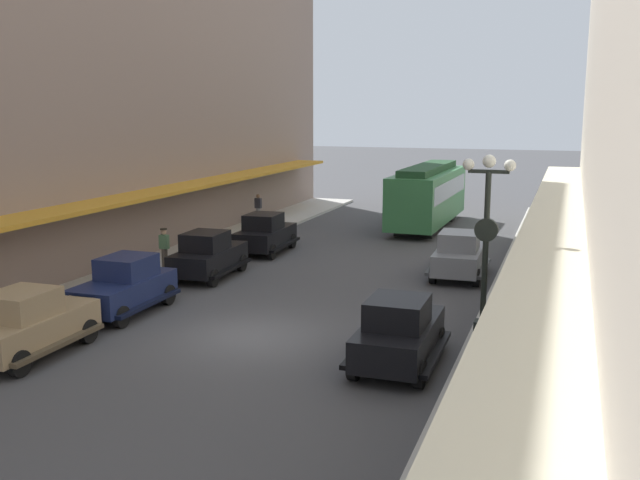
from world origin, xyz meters
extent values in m
plane|color=#424244|center=(0.00, 0.00, 0.00)|extent=(200.00, 200.00, 0.00)
cube|color=#B7B5AD|center=(-7.50, 0.00, 0.07)|extent=(3.00, 60.00, 0.15)
cube|color=#B7B5AD|center=(7.50, 0.00, 0.07)|extent=(3.00, 60.00, 0.15)
cube|color=orange|center=(-8.10, 0.00, 3.00)|extent=(1.80, 54.00, 0.16)
cube|color=beige|center=(8.10, 0.00, 3.00)|extent=(1.80, 54.00, 0.16)
cube|color=black|center=(-4.53, 11.32, 0.74)|extent=(1.87, 3.97, 0.80)
cube|color=black|center=(-4.52, 11.07, 1.49)|extent=(1.51, 1.76, 0.70)
cube|color=#8C9EA8|center=(-4.52, 11.07, 1.49)|extent=(1.44, 1.72, 0.42)
cube|color=black|center=(-4.62, 13.45, 0.79)|extent=(0.95, 0.40, 0.52)
cube|color=black|center=(-5.48, 11.28, 0.42)|extent=(0.39, 3.52, 0.12)
cube|color=black|center=(-3.58, 11.36, 0.42)|extent=(0.39, 3.52, 0.12)
cylinder|color=black|center=(-5.40, 12.65, 0.34)|extent=(0.25, 0.69, 0.68)
cylinder|color=black|center=(-3.78, 12.72, 0.34)|extent=(0.25, 0.69, 0.68)
cylinder|color=black|center=(-5.28, 9.92, 0.34)|extent=(0.25, 0.69, 0.68)
cylinder|color=black|center=(-3.66, 9.99, 0.34)|extent=(0.25, 0.69, 0.68)
cube|color=#19234C|center=(-4.87, 0.77, 0.74)|extent=(1.76, 3.92, 0.80)
cube|color=#19234C|center=(-4.87, 1.02, 1.49)|extent=(1.46, 1.72, 0.70)
cube|color=#8C9EA8|center=(-4.87, 1.02, 1.49)|extent=(1.39, 1.69, 0.42)
cube|color=#19234C|center=(-4.84, -1.36, 0.79)|extent=(0.94, 0.37, 0.52)
cube|color=black|center=(-3.92, 0.79, 0.42)|extent=(0.29, 3.51, 0.12)
cube|color=black|center=(-5.82, 0.76, 0.42)|extent=(0.29, 3.51, 0.12)
cylinder|color=black|center=(-4.04, -0.58, 0.34)|extent=(0.23, 0.68, 0.68)
cylinder|color=black|center=(-5.66, -0.60, 0.34)|extent=(0.23, 0.68, 0.68)
cylinder|color=black|center=(-4.08, 2.15, 0.34)|extent=(0.23, 0.68, 0.68)
cylinder|color=black|center=(-5.70, 2.12, 0.34)|extent=(0.23, 0.68, 0.68)
cube|color=slate|center=(4.58, 9.43, 0.74)|extent=(1.82, 3.95, 0.80)
cube|color=slate|center=(4.58, 9.18, 1.49)|extent=(1.49, 1.74, 0.70)
cube|color=#8C9EA8|center=(4.58, 9.18, 1.49)|extent=(1.42, 1.71, 0.42)
cube|color=slate|center=(4.51, 11.56, 0.79)|extent=(0.95, 0.39, 0.52)
cube|color=#393A3D|center=(3.63, 9.40, 0.42)|extent=(0.35, 3.52, 0.12)
cube|color=#393A3D|center=(5.52, 9.46, 0.42)|extent=(0.35, 3.52, 0.12)
cylinder|color=black|center=(3.73, 10.77, 0.34)|extent=(0.24, 0.69, 0.68)
cylinder|color=black|center=(5.34, 10.82, 0.34)|extent=(0.24, 0.69, 0.68)
cylinder|color=black|center=(3.81, 8.04, 0.34)|extent=(0.24, 0.69, 0.68)
cylinder|color=black|center=(5.42, 8.09, 0.34)|extent=(0.24, 0.69, 0.68)
cube|color=#997F5B|center=(-4.88, -3.46, 0.74)|extent=(1.77, 3.93, 0.80)
cube|color=#997F5B|center=(-4.87, -3.71, 1.49)|extent=(1.47, 1.73, 0.70)
cube|color=#8C9EA8|center=(-4.87, -3.71, 1.49)|extent=(1.40, 1.69, 0.42)
cube|color=#997F5B|center=(-4.92, -1.33, 0.79)|extent=(0.94, 0.38, 0.52)
cube|color=#4C3F2D|center=(-5.83, -3.47, 0.42)|extent=(0.30, 3.51, 0.12)
cube|color=#4C3F2D|center=(-3.93, -3.44, 0.42)|extent=(0.30, 3.51, 0.12)
cylinder|color=black|center=(-5.71, -2.11, 0.34)|extent=(0.23, 0.68, 0.68)
cylinder|color=black|center=(-4.10, -2.08, 0.34)|extent=(0.23, 0.68, 0.68)
cylinder|color=black|center=(-4.05, -4.81, 0.34)|extent=(0.23, 0.68, 0.68)
cube|color=black|center=(4.59, -0.88, 0.74)|extent=(1.74, 3.92, 0.80)
cube|color=black|center=(4.60, -1.13, 1.49)|extent=(1.46, 1.71, 0.70)
cube|color=#8C9EA8|center=(4.60, -1.13, 1.49)|extent=(1.38, 1.68, 0.42)
cube|color=black|center=(4.57, 1.25, 0.79)|extent=(0.94, 0.37, 0.52)
cube|color=black|center=(3.64, -0.89, 0.42)|extent=(0.28, 3.51, 0.12)
cube|color=black|center=(5.54, -0.87, 0.42)|extent=(0.28, 3.51, 0.12)
cylinder|color=black|center=(3.77, 0.48, 0.34)|extent=(0.23, 0.68, 0.68)
cylinder|color=black|center=(5.39, 0.50, 0.34)|extent=(0.23, 0.68, 0.68)
cylinder|color=black|center=(3.80, -2.25, 0.34)|extent=(0.23, 0.68, 0.68)
cylinder|color=black|center=(5.41, -2.23, 0.34)|extent=(0.23, 0.68, 0.68)
cube|color=black|center=(-4.67, 6.14, 0.74)|extent=(1.88, 3.97, 0.80)
cube|color=black|center=(-4.66, 5.89, 1.49)|extent=(1.52, 1.76, 0.70)
cube|color=#8C9EA8|center=(-4.66, 5.89, 1.49)|extent=(1.44, 1.73, 0.42)
cube|color=black|center=(-4.77, 8.26, 0.79)|extent=(0.95, 0.40, 0.52)
cube|color=black|center=(-5.62, 6.09, 0.42)|extent=(0.40, 3.52, 0.12)
cube|color=black|center=(-3.72, 6.18, 0.42)|extent=(0.40, 3.52, 0.12)
cylinder|color=black|center=(-5.54, 7.46, 0.34)|extent=(0.25, 0.69, 0.68)
cylinder|color=black|center=(-3.93, 7.54, 0.34)|extent=(0.25, 0.69, 0.68)
cylinder|color=black|center=(-5.42, 4.73, 0.34)|extent=(0.25, 0.69, 0.68)
cylinder|color=black|center=(-3.80, 4.81, 0.34)|extent=(0.25, 0.69, 0.68)
cube|color=#33723F|center=(1.09, 20.86, 1.75)|extent=(2.70, 9.65, 2.70)
cube|color=#1C3F23|center=(1.09, 20.86, 3.28)|extent=(1.68, 8.67, 0.36)
cube|color=#8C9EA8|center=(1.09, 20.86, 2.22)|extent=(2.71, 8.88, 0.95)
cube|color=black|center=(1.03, 17.98, 0.20)|extent=(2.02, 1.24, 0.40)
cube|color=black|center=(1.15, 23.74, 0.20)|extent=(2.02, 1.24, 0.40)
cube|color=black|center=(6.40, 1.61, 0.40)|extent=(0.44, 0.44, 0.50)
cylinder|color=black|center=(6.40, 1.61, 2.75)|extent=(0.16, 0.16, 4.20)
cube|color=black|center=(6.40, 1.61, 4.85)|extent=(1.10, 0.10, 0.10)
sphere|color=white|center=(5.85, 1.61, 5.03)|extent=(0.32, 0.32, 0.32)
sphere|color=white|center=(6.95, 1.61, 5.03)|extent=(0.32, 0.32, 0.32)
sphere|color=white|center=(6.40, 1.61, 5.13)|extent=(0.36, 0.36, 0.36)
cylinder|color=black|center=(6.40, 1.61, 3.25)|extent=(0.64, 0.18, 0.64)
cylinder|color=silver|center=(6.40, 1.71, 3.25)|extent=(0.56, 0.02, 0.56)
cylinder|color=#B21E19|center=(-6.35, -1.15, 0.50)|extent=(0.24, 0.24, 0.70)
sphere|color=#B21E19|center=(-6.35, -1.15, 0.87)|extent=(0.20, 0.20, 0.20)
cylinder|color=#4C4238|center=(-6.69, 6.19, 0.57)|extent=(0.24, 0.24, 0.85)
cube|color=#4C724C|center=(-6.69, 6.19, 1.28)|extent=(0.36, 0.22, 0.56)
sphere|color=tan|center=(-6.69, 6.19, 1.68)|extent=(0.22, 0.22, 0.22)
cylinder|color=black|center=(-6.69, 6.19, 1.80)|extent=(0.28, 0.28, 0.04)
cylinder|color=slate|center=(-8.00, 18.17, 0.57)|extent=(0.24, 0.24, 0.85)
cube|color=#26262D|center=(-8.00, 18.17, 1.28)|extent=(0.36, 0.22, 0.56)
sphere|color=brown|center=(-8.00, 18.17, 1.68)|extent=(0.22, 0.22, 0.22)
camera|label=1|loc=(8.50, -18.03, 6.54)|focal=39.89mm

